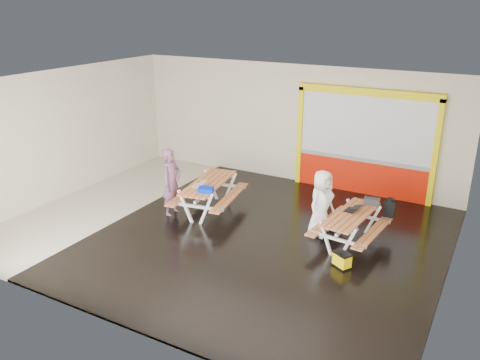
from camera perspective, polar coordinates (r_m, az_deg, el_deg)
The scene contains 14 objects.
room at distance 11.19m, azimuth -2.24°, elevation 2.22°, with size 10.02×8.02×3.52m.
deck at distance 11.31m, azimuth 3.35°, elevation -7.09°, with size 7.50×7.98×0.05m, color black.
kiosk at distance 13.96m, azimuth 14.11°, elevation 3.94°, with size 3.88×0.16×3.00m.
picnic_table_left at distance 12.59m, azimuth -3.65°, elevation -1.07°, with size 1.75×2.32×0.85m.
picnic_table_right at distance 11.19m, azimuth 12.70°, elevation -4.68°, with size 1.47×2.03×0.77m.
person_left at distance 12.47m, azimuth -7.93°, elevation -0.27°, with size 0.64×0.42×1.76m, color #6C425C.
person_right at distance 11.42m, azimuth 9.41°, elevation -2.73°, with size 0.78×0.51×1.60m, color white.
laptop_left at distance 12.24m, azimuth -4.72°, elevation -0.51°, with size 0.42×0.40×0.15m.
laptop_right at distance 11.26m, azimuth 12.93°, elevation -3.29°, with size 0.39×0.35×0.15m.
blue_pouch at distance 11.87m, azimuth -3.96°, elevation -1.14°, with size 0.36×0.25×0.10m, color #0022C2.
toolbox at distance 11.70m, azimuth 15.02°, elevation -2.40°, with size 0.37×0.22×0.20m.
backpack at distance 11.83m, azimuth 16.92°, elevation -3.09°, with size 0.27×0.17×0.44m.
dark_case at distance 11.62m, azimuth 9.78°, elevation -6.03°, with size 0.40×0.30×0.15m, color black.
fluke_bag at distance 10.37m, azimuth 11.71°, elevation -9.07°, with size 0.44×0.39×0.32m.
Camera 1 is at (5.55, -9.09, 5.19)m, focal length 36.87 mm.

